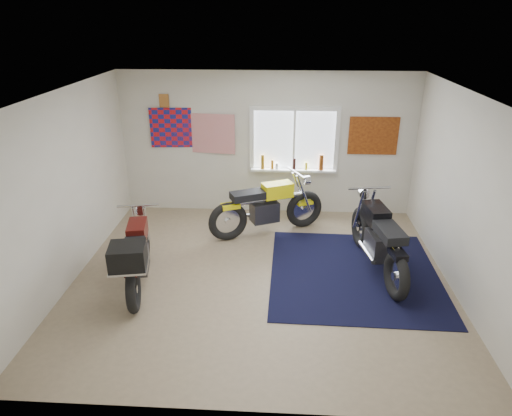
# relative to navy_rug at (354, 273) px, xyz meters

# --- Properties ---
(ground) EXTENTS (5.50, 5.50, 0.00)m
(ground) POSITION_rel_navy_rug_xyz_m (-1.41, -0.19, -0.01)
(ground) COLOR #9E896B
(ground) RESTS_ON ground
(room_shell) EXTENTS (5.50, 5.50, 5.50)m
(room_shell) POSITION_rel_navy_rug_xyz_m (-1.41, -0.19, 1.63)
(room_shell) COLOR white
(room_shell) RESTS_ON ground
(navy_rug) EXTENTS (2.55, 2.65, 0.01)m
(navy_rug) POSITION_rel_navy_rug_xyz_m (0.00, 0.00, 0.00)
(navy_rug) COLOR black
(navy_rug) RESTS_ON ground
(window_assembly) EXTENTS (1.66, 0.17, 1.26)m
(window_assembly) POSITION_rel_navy_rug_xyz_m (-0.91, 2.28, 1.36)
(window_assembly) COLOR white
(window_assembly) RESTS_ON room_shell
(oil_bottles) EXTENTS (1.18, 0.09, 0.30)m
(oil_bottles) POSITION_rel_navy_rug_xyz_m (-0.88, 2.21, 1.02)
(oil_bottles) COLOR #916215
(oil_bottles) RESTS_ON window_assembly
(flag_display) EXTENTS (1.60, 0.10, 1.17)m
(flag_display) POSITION_rel_navy_rug_xyz_m (-3.31, 2.29, 2.14)
(flag_display) COLOR red
(flag_display) RESTS_ON room_shell
(triumph_poster) EXTENTS (0.90, 0.03, 0.70)m
(triumph_poster) POSITION_rel_navy_rug_xyz_m (0.54, 2.29, 1.54)
(triumph_poster) COLOR #A54C14
(triumph_poster) RESTS_ON room_shell
(yellow_triumph) EXTENTS (2.02, 1.04, 1.09)m
(yellow_triumph) POSITION_rel_navy_rug_xyz_m (-1.38, 1.31, 0.47)
(yellow_triumph) COLOR black
(yellow_triumph) RESTS_ON ground
(black_chrome_bike) EXTENTS (0.70, 2.22, 1.14)m
(black_chrome_bike) POSITION_rel_navy_rug_xyz_m (0.34, 0.15, 0.49)
(black_chrome_bike) COLOR black
(black_chrome_bike) RESTS_ON navy_rug
(maroon_tourer) EXTENTS (0.80, 2.02, 1.03)m
(maroon_tourer) POSITION_rel_navy_rug_xyz_m (-3.13, -0.57, 0.53)
(maroon_tourer) COLOR black
(maroon_tourer) RESTS_ON ground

